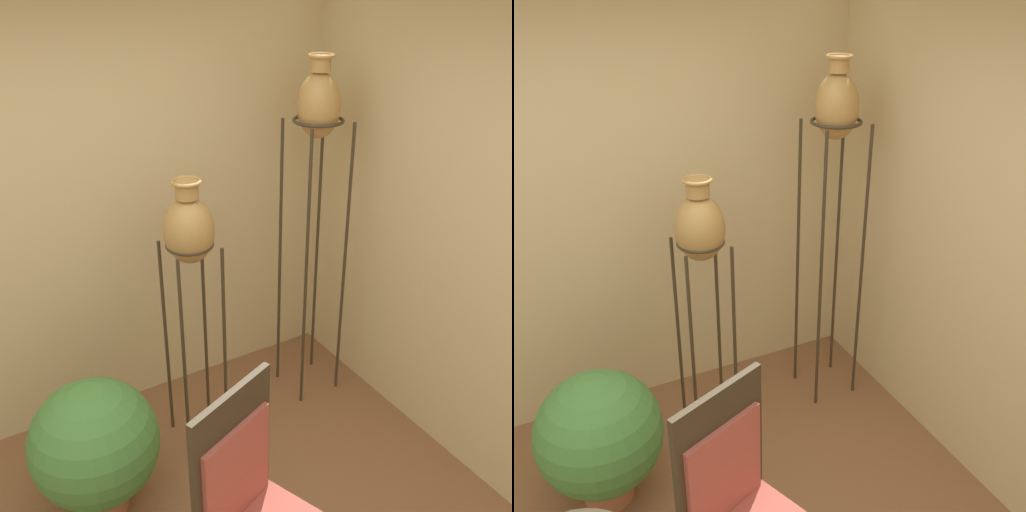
{
  "view_description": "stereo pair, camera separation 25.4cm",
  "coord_description": "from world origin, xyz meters",
  "views": [
    {
      "loc": [
        -0.62,
        -1.46,
        2.69
      ],
      "look_at": [
        0.99,
        1.26,
        1.12
      ],
      "focal_mm": 42.0,
      "sensor_mm": 36.0,
      "label": 1
    },
    {
      "loc": [
        -0.39,
        -1.58,
        2.69
      ],
      "look_at": [
        0.99,
        1.26,
        1.12
      ],
      "focal_mm": 42.0,
      "sensor_mm": 36.0,
      "label": 2
    }
  ],
  "objects": [
    {
      "name": "potted_plant",
      "position": [
        -0.15,
        0.97,
        0.44
      ],
      "size": [
        0.67,
        0.67,
        0.79
      ],
      "color": "#B26647",
      "rests_on": "ground_plane"
    },
    {
      "name": "chair",
      "position": [
        0.27,
        0.04,
        0.66
      ],
      "size": [
        0.64,
        0.64,
        1.2
      ],
      "rotation": [
        0.0,
        0.0,
        0.39
      ],
      "color": "#382D1E",
      "rests_on": "ground_plane"
    },
    {
      "name": "vase_stand_medium",
      "position": [
        0.56,
        1.22,
        1.36
      ],
      "size": [
        0.28,
        0.28,
        1.68
      ],
      "color": "#382D1E",
      "rests_on": "ground_plane"
    },
    {
      "name": "vase_stand_tall",
      "position": [
        1.43,
        1.29,
        1.85
      ],
      "size": [
        0.32,
        0.32,
        2.23
      ],
      "color": "#382D1E",
      "rests_on": "ground_plane"
    },
    {
      "name": "wall_back",
      "position": [
        0.0,
        1.82,
        1.35
      ],
      "size": [
        7.58,
        0.06,
        2.7
      ],
      "color": "#D1B784",
      "rests_on": "ground_plane"
    }
  ]
}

